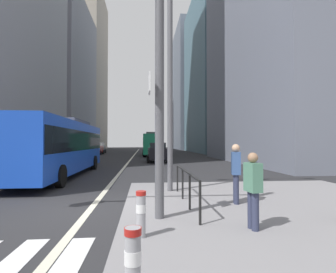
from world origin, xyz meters
The scene contains 20 objects.
ground_plane centered at (0.00, 20.00, 0.00)m, with size 160.00×160.00×0.00m, color #28282B.
median_island centered at (5.50, -1.00, 0.07)m, with size 9.00×10.00×0.15m, color gray.
lane_centre_line centered at (0.00, 30.00, 0.01)m, with size 0.20×80.00×0.01m, color beige.
office_tower_left_mid centered at (-16.00, 45.75, 14.71)m, with size 12.06×21.84×29.42m, color gray.
office_tower_left_far centered at (-16.00, 70.99, 22.78)m, with size 10.71×21.11×45.56m, color gray.
office_tower_right_mid centered at (17.00, 44.75, 15.75)m, with size 11.51×22.48×31.50m, color slate.
office_tower_right_far centered at (17.00, 71.67, 17.49)m, with size 12.61×25.83×34.98m, color slate.
city_bus_blue_oncoming centered at (-3.26, 7.85, 1.84)m, with size 2.71×12.09×3.40m.
city_bus_red_receding centered at (2.75, 32.13, 1.84)m, with size 2.84×11.83×3.40m.
car_oncoming_mid centered at (-6.11, 35.36, 0.99)m, with size 2.14×4.33×1.94m.
car_receding_near centered at (2.82, 50.09, 0.99)m, with size 2.06×4.04×1.94m.
car_receding_far centered at (2.86, 18.60, 0.99)m, with size 2.10×4.36×1.94m.
car_oncoming_far centered at (-6.57, 40.43, 0.99)m, with size 2.17×4.23×1.94m.
traffic_signal_gantry centered at (-0.05, -1.61, 4.10)m, with size 5.98×0.65×6.00m.
street_lamp_post centered at (2.54, 1.96, 5.28)m, with size 5.50×0.32×8.00m.
bollard_front centered at (1.45, -5.00, 0.63)m, with size 0.20×0.20×0.86m.
bollard_left centered at (1.51, -2.85, 0.64)m, with size 0.20×0.20×0.88m.
pedestrian_railing centered at (2.80, -0.20, 0.87)m, with size 0.06×4.10×0.98m.
pedestrian_waiting centered at (3.84, -2.61, 1.03)m, with size 0.29×0.41×1.61m.
pedestrian_walking centered at (4.29, -0.29, 1.14)m, with size 0.31×0.42×1.77m.
Camera 1 is at (1.57, -8.02, 1.97)m, focal length 28.44 mm.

